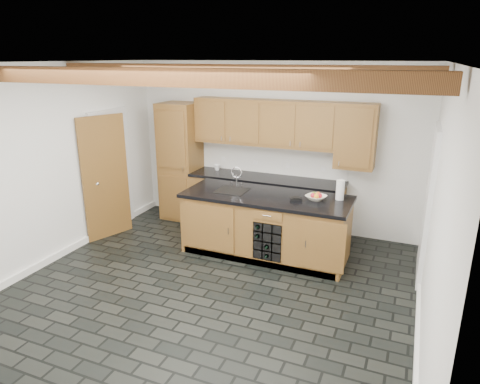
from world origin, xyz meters
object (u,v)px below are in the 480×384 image
at_px(kitchen_scale, 296,199).
at_px(paper_towel, 340,190).
at_px(island, 266,225).
at_px(fruit_bowl, 316,198).

bearing_deg(kitchen_scale, paper_towel, 2.31).
distance_m(island, fruit_bowl, 0.87).
relative_size(island, kitchen_scale, 13.26).
height_order(island, kitchen_scale, kitchen_scale).
xyz_separation_m(fruit_bowl, paper_towel, (0.30, 0.15, 0.11)).
bearing_deg(kitchen_scale, fruit_bowl, 3.24).
distance_m(island, paper_towel, 1.20).
bearing_deg(fruit_bowl, kitchen_scale, -152.69).
xyz_separation_m(kitchen_scale, fruit_bowl, (0.25, 0.13, 0.01)).
xyz_separation_m(island, paper_towel, (1.02, 0.23, 0.61)).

